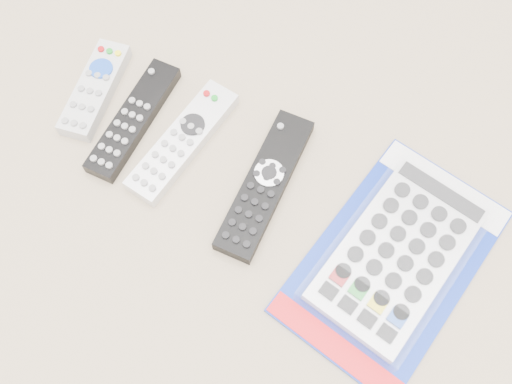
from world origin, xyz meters
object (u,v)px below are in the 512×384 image
at_px(remote_small_grey, 95,89).
at_px(remote_silver_dvd, 182,141).
at_px(remote_large_black, 265,184).
at_px(remote_slim_black, 133,119).
at_px(jumbo_remote_packaged, 397,254).

xyz_separation_m(remote_small_grey, remote_silver_dvd, (0.15, -0.02, -0.00)).
bearing_deg(remote_small_grey, remote_large_black, -15.29).
bearing_deg(remote_large_black, remote_small_grey, 172.58).
relative_size(remote_small_grey, remote_slim_black, 0.84).
relative_size(remote_large_black, jumbo_remote_packaged, 0.66).
bearing_deg(remote_small_grey, remote_slim_black, -23.61).
bearing_deg(remote_large_black, remote_slim_black, 175.65).
relative_size(remote_slim_black, remote_large_black, 0.89).
height_order(remote_small_grey, jumbo_remote_packaged, jumbo_remote_packaged).
distance_m(remote_small_grey, remote_large_black, 0.27).
xyz_separation_m(remote_small_grey, remote_large_black, (0.27, -0.03, -0.00)).
distance_m(remote_slim_black, remote_large_black, 0.20).
height_order(remote_small_grey, remote_slim_black, remote_small_grey).
bearing_deg(remote_slim_black, remote_large_black, -3.39).
bearing_deg(remote_silver_dvd, jumbo_remote_packaged, 3.34).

